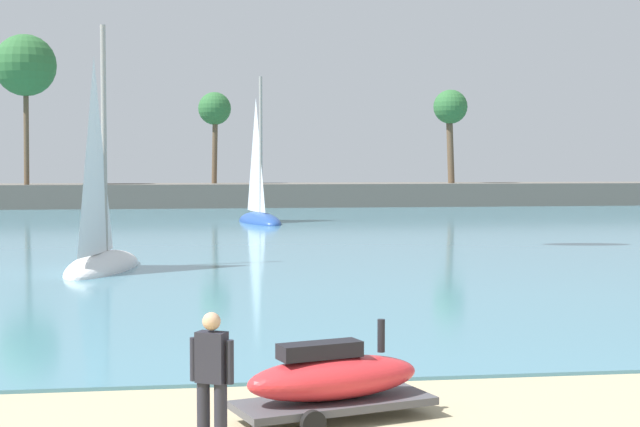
{
  "coord_description": "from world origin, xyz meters",
  "views": [
    {
      "loc": [
        -1.07,
        -7.41,
        3.36
      ],
      "look_at": [
        1.85,
        13.11,
        2.27
      ],
      "focal_mm": 54.03,
      "sensor_mm": 36.0,
      "label": 1
    }
  ],
  "objects_px": {
    "sailboat_mid_bay": "(101,246)",
    "sailboat_near_shore": "(259,209)",
    "watercraft_on_trailer": "(333,381)",
    "person_rigging_by_gear": "(212,379)"
  },
  "relations": [
    {
      "from": "sailboat_mid_bay",
      "to": "sailboat_near_shore",
      "type": "bearing_deg",
      "value": 73.75
    },
    {
      "from": "watercraft_on_trailer",
      "to": "sailboat_mid_bay",
      "type": "xyz_separation_m",
      "value": [
        -4.42,
        17.96,
        0.27
      ]
    },
    {
      "from": "sailboat_near_shore",
      "to": "watercraft_on_trailer",
      "type": "bearing_deg",
      "value": -93.13
    },
    {
      "from": "person_rigging_by_gear",
      "to": "sailboat_mid_bay",
      "type": "xyz_separation_m",
      "value": [
        -2.82,
        19.3,
        -0.1
      ]
    },
    {
      "from": "watercraft_on_trailer",
      "to": "sailboat_mid_bay",
      "type": "distance_m",
      "value": 18.5
    },
    {
      "from": "watercraft_on_trailer",
      "to": "sailboat_near_shore",
      "type": "height_order",
      "value": "sailboat_near_shore"
    },
    {
      "from": "person_rigging_by_gear",
      "to": "sailboat_near_shore",
      "type": "relative_size",
      "value": 0.19
    },
    {
      "from": "person_rigging_by_gear",
      "to": "sailboat_mid_bay",
      "type": "bearing_deg",
      "value": 98.31
    },
    {
      "from": "watercraft_on_trailer",
      "to": "person_rigging_by_gear",
      "type": "height_order",
      "value": "person_rigging_by_gear"
    },
    {
      "from": "watercraft_on_trailer",
      "to": "person_rigging_by_gear",
      "type": "xyz_separation_m",
      "value": [
        -1.6,
        -1.34,
        0.38
      ]
    }
  ]
}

